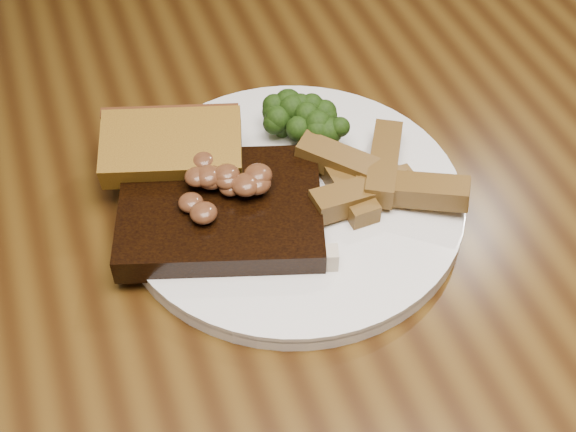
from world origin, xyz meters
The scene contains 9 objects.
dining_table centered at (0.00, 0.00, 0.66)m, with size 1.60×0.90×0.75m.
chair_far centered at (0.06, 0.72, 0.51)m, with size 0.57×0.57×0.93m.
plate centered at (0.00, 0.02, 0.76)m, with size 0.29×0.29×0.01m, color white.
steak centered at (-0.06, 0.01, 0.77)m, with size 0.16×0.12×0.02m, color black.
steak_bone centered at (-0.06, -0.04, 0.77)m, with size 0.15×0.01×0.02m, color beige.
mushroom_pile centered at (-0.05, 0.02, 0.80)m, with size 0.07×0.07×0.03m, color brown, non-canonical shape.
garlic_bread centered at (-0.08, 0.08, 0.77)m, with size 0.12×0.06×0.03m, color #8F651A.
potato_wedges centered at (0.08, 0.02, 0.77)m, with size 0.12×0.12×0.02m, color brown, non-canonical shape.
broccoli_cluster centered at (0.05, 0.08, 0.78)m, with size 0.07×0.07×0.04m, color #1F3C0D, non-canonical shape.
Camera 1 is at (-0.15, -0.41, 1.25)m, focal length 50.00 mm.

